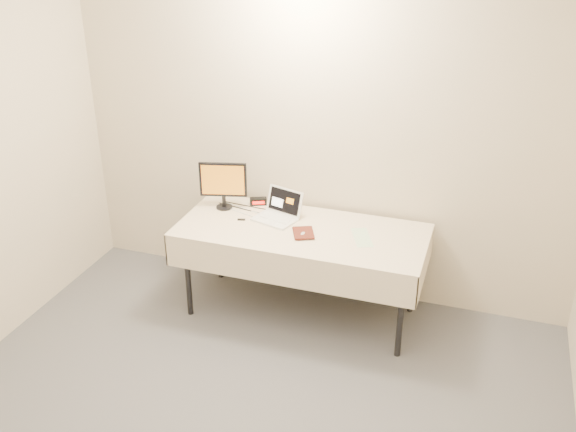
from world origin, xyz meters
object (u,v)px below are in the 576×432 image
(table, at_px, (301,237))
(monitor, at_px, (223,182))
(laptop, at_px, (279,212))
(book, at_px, (293,223))

(table, bearing_deg, monitor, 166.68)
(laptop, height_order, book, laptop)
(table, distance_m, monitor, 0.77)
(table, height_order, laptop, laptop)
(laptop, bearing_deg, monitor, -167.86)
(monitor, bearing_deg, table, -28.11)
(table, height_order, book, book)
(table, xyz_separation_m, monitor, (-0.70, 0.17, 0.29))
(laptop, distance_m, book, 0.30)
(table, relative_size, book, 9.43)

